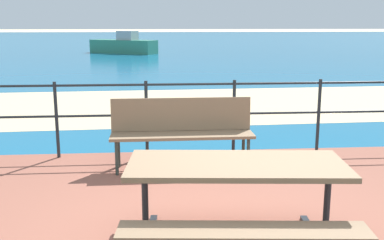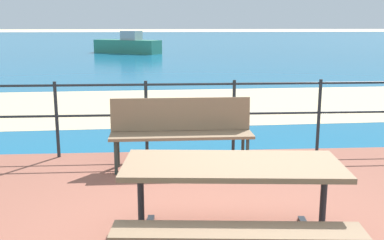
# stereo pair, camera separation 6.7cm
# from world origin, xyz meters

# --- Properties ---
(patio_paving) EXTENTS (6.40, 5.20, 0.06)m
(patio_paving) POSITION_xyz_m (0.00, 0.00, 0.03)
(patio_paving) COLOR brown
(patio_paving) RESTS_ON ground
(sea_water) EXTENTS (90.00, 90.00, 0.01)m
(sea_water) POSITION_xyz_m (0.00, 40.00, 0.01)
(sea_water) COLOR #145B84
(sea_water) RESTS_ON ground
(beach_strip) EXTENTS (54.14, 6.76, 0.01)m
(beach_strip) POSITION_xyz_m (0.00, 6.59, 0.01)
(beach_strip) COLOR tan
(beach_strip) RESTS_ON ground
(picnic_table) EXTENTS (1.73, 1.50, 0.75)m
(picnic_table) POSITION_xyz_m (0.13, -0.36, 0.64)
(picnic_table) COLOR #7A6047
(picnic_table) RESTS_ON patio_paving
(park_bench) EXTENTS (1.73, 0.42, 0.86)m
(park_bench) POSITION_xyz_m (-0.15, 1.88, 0.58)
(park_bench) COLOR #7A6047
(park_bench) RESTS_ON patio_paving
(railing_fence) EXTENTS (5.94, 0.04, 1.02)m
(railing_fence) POSITION_xyz_m (0.00, 2.43, 0.70)
(railing_fence) COLOR #1E2328
(railing_fence) RESTS_ON patio_paving
(boat_near) EXTENTS (4.45, 3.23, 1.32)m
(boat_near) POSITION_xyz_m (-2.43, 24.23, 0.47)
(boat_near) COLOR #338466
(boat_near) RESTS_ON sea_water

